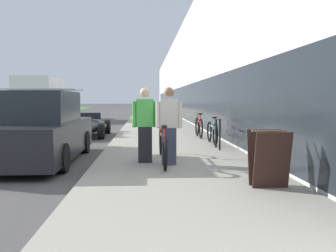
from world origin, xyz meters
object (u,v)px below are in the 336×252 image
(tandem_bicycle, at_px, (163,145))
(cruiser_bike_nearest, at_px, (212,132))
(moving_truck, at_px, (42,99))
(person_rider, at_px, (169,126))
(cruiser_bike_middle, at_px, (199,127))
(bike_rack_hoop, at_px, (218,130))
(vintage_roadster_curbside, at_px, (84,126))
(sandwich_board_sign, at_px, (269,158))
(person_bystander, at_px, (145,125))
(parked_sedan_curbside, at_px, (40,130))

(tandem_bicycle, distance_m, cruiser_bike_nearest, 3.64)
(tandem_bicycle, height_order, moving_truck, moving_truck)
(person_rider, xyz_separation_m, cruiser_bike_middle, (1.43, 5.59, -0.44))
(cruiser_bike_middle, bearing_deg, cruiser_bike_nearest, -86.36)
(person_rider, height_order, bike_rack_hoop, person_rider)
(cruiser_bike_middle, distance_m, vintage_roadster_curbside, 4.64)
(tandem_bicycle, relative_size, sandwich_board_sign, 3.09)
(person_bystander, height_order, bike_rack_hoop, person_bystander)
(cruiser_bike_middle, height_order, sandwich_board_sign, sandwich_board_sign)
(bike_rack_hoop, distance_m, cruiser_bike_nearest, 1.20)
(tandem_bicycle, distance_m, cruiser_bike_middle, 5.45)
(person_rider, xyz_separation_m, vintage_roadster_curbside, (-2.92, 7.18, -0.53))
(cruiser_bike_middle, bearing_deg, person_rider, -104.37)
(person_rider, height_order, cruiser_bike_middle, person_rider)
(person_bystander, bearing_deg, cruiser_bike_nearest, 57.77)
(person_rider, distance_m, person_bystander, 0.60)
(bike_rack_hoop, xyz_separation_m, parked_sedan_curbside, (-4.47, -1.26, 0.12))
(parked_sedan_curbside, distance_m, vintage_roadster_curbside, 6.04)
(cruiser_bike_middle, bearing_deg, vintage_roadster_curbside, 159.97)
(person_bystander, xyz_separation_m, parked_sedan_curbside, (-2.47, 0.82, -0.18))
(person_bystander, relative_size, vintage_roadster_curbside, 0.42)
(cruiser_bike_middle, xyz_separation_m, vintage_roadster_curbside, (-4.36, 1.59, -0.08))
(vintage_roadster_curbside, bearing_deg, parked_sedan_curbside, -90.39)
(bike_rack_hoop, bearing_deg, moving_truck, 119.06)
(tandem_bicycle, distance_m, parked_sedan_curbside, 2.97)
(person_rider, bearing_deg, moving_truck, 112.15)
(tandem_bicycle, distance_m, person_bystander, 0.59)
(parked_sedan_curbside, bearing_deg, bike_rack_hoop, 15.69)
(cruiser_bike_middle, relative_size, vintage_roadster_curbside, 0.43)
(bike_rack_hoop, relative_size, vintage_roadster_curbside, 0.22)
(person_rider, relative_size, moving_truck, 0.26)
(person_bystander, bearing_deg, vintage_roadster_curbside, 109.51)
(tandem_bicycle, distance_m, moving_truck, 20.30)
(tandem_bicycle, bearing_deg, bike_rack_hoop, 51.63)
(sandwich_board_sign, bearing_deg, moving_truck, 113.54)
(parked_sedan_curbside, bearing_deg, sandwich_board_sign, -36.06)
(person_rider, xyz_separation_m, parked_sedan_curbside, (-2.97, 1.15, -0.18))
(bike_rack_hoop, distance_m, cruiser_bike_middle, 3.19)
(cruiser_bike_middle, bearing_deg, sandwich_board_sign, -89.93)
(person_rider, bearing_deg, cruiser_bike_nearest, 66.55)
(vintage_roadster_curbside, relative_size, moving_truck, 0.62)
(vintage_roadster_curbside, bearing_deg, sandwich_board_sign, -64.69)
(sandwich_board_sign, bearing_deg, bike_rack_hoop, 89.20)
(person_rider, distance_m, cruiser_bike_middle, 5.79)
(sandwich_board_sign, distance_m, moving_truck, 23.13)
(cruiser_bike_nearest, bearing_deg, parked_sedan_curbside, -151.65)
(cruiser_bike_nearest, xyz_separation_m, moving_truck, (-9.35, 15.54, 1.03))
(person_rider, height_order, person_bystander, person_rider)
(person_rider, xyz_separation_m, moving_truck, (-7.79, 19.13, 0.57))
(cruiser_bike_nearest, distance_m, parked_sedan_curbside, 5.15)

